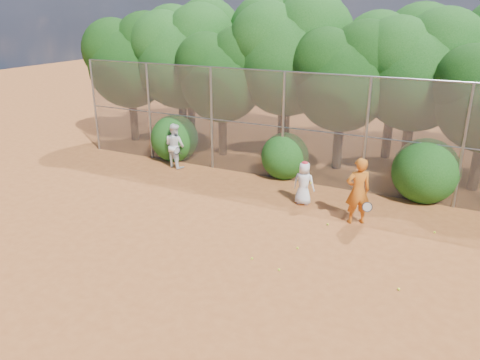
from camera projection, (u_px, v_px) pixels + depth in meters
The scene contains 23 objects.
ground at pixel (231, 255), 12.27m from camera, with size 80.00×80.00×0.00m, color #A15424.
fence_back at pixel (306, 128), 16.64m from camera, with size 20.05×0.09×4.03m.
tree_0 at pixel (131, 58), 21.62m from camera, with size 4.38×3.81×6.00m.
tree_1 at pixel (182, 54), 20.91m from camera, with size 4.64×4.03×6.35m.
tree_2 at pixel (223, 72), 19.47m from camera, with size 3.99×3.47×5.47m.
tree_3 at pixel (289, 52), 18.98m from camera, with size 4.89×4.26×6.70m.
tree_4 at pixel (345, 74), 17.65m from camera, with size 4.19×3.64×5.73m.
tree_5 at pixel (418, 67), 17.17m from camera, with size 4.51×3.92×6.17m.
tree_9 at pixel (190, 45), 23.20m from camera, with size 4.83×4.20×6.62m.
tree_10 at pixel (286, 42), 21.17m from camera, with size 5.15×4.48×7.06m.
tree_11 at pixel (398, 59), 18.89m from camera, with size 4.64×4.03×6.35m.
bush_0 at pixel (175, 136), 19.73m from camera, with size 2.00×2.00×2.00m, color #144711.
bush_1 at pixel (285, 154), 17.66m from camera, with size 1.80×1.80×1.80m, color #144711.
bush_2 at pixel (426, 168), 15.49m from camera, with size 2.20×2.20×2.20m, color #144711.
player_yellow at pixel (358, 191), 13.76m from camera, with size 0.96×0.81×2.04m.
player_teen at pixel (304, 183), 15.21m from camera, with size 0.71×0.47×1.47m.
player_white at pixel (175, 146), 18.75m from camera, with size 1.02×0.88×1.80m.
ball_0 at pixel (297, 248), 12.53m from camera, with size 0.07×0.07×0.07m, color yellow.
ball_1 at pixel (328, 224), 13.91m from camera, with size 0.07×0.07×0.07m, color yellow.
ball_2 at pixel (252, 258), 12.01m from camera, with size 0.07×0.07×0.07m, color yellow.
ball_3 at pixel (399, 289), 10.69m from camera, with size 0.07×0.07×0.07m, color yellow.
ball_4 at pixel (279, 270), 11.49m from camera, with size 0.07×0.07×0.07m, color yellow.
ball_5 at pixel (435, 232), 13.41m from camera, with size 0.07×0.07×0.07m, color yellow.
Camera 1 is at (5.05, -9.59, 6.08)m, focal length 35.00 mm.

